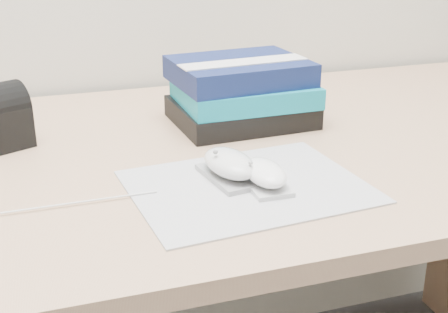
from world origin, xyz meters
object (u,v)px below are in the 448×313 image
object	(u,v)px
mouse_rear	(230,165)
mouse_front	(265,175)
desk	(213,246)
book_stack	(241,92)

from	to	relation	value
mouse_rear	mouse_front	xyz separation A→B (m)	(0.04, -0.04, -0.00)
desk	mouse_rear	distance (m)	0.34
desk	book_stack	bearing A→B (deg)	28.71
book_stack	mouse_front	bearing A→B (deg)	-103.41
mouse_rear	mouse_front	size ratio (longest dim) A/B	1.23
desk	mouse_rear	world-z (taller)	mouse_rear
mouse_rear	mouse_front	distance (m)	0.06
mouse_front	book_stack	world-z (taller)	book_stack
book_stack	desk	bearing A→B (deg)	-151.29
desk	mouse_front	xyz separation A→B (m)	(0.00, -0.25, 0.26)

